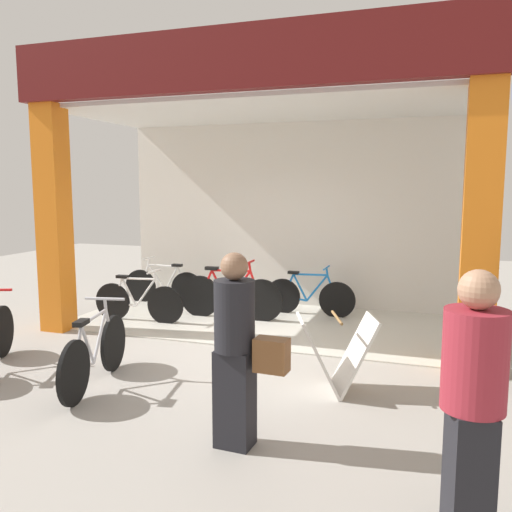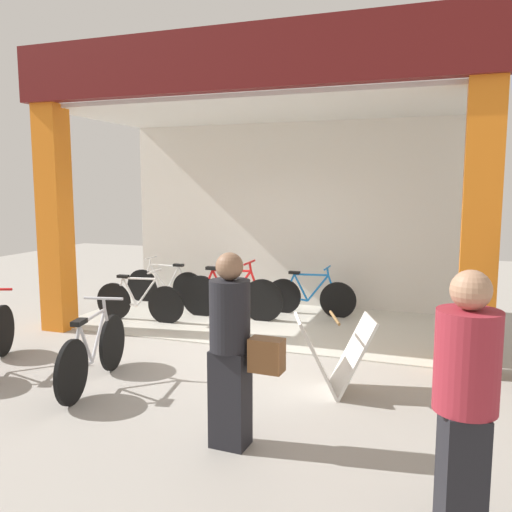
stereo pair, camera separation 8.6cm
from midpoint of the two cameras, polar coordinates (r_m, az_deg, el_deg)
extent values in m
plane|color=#9E9991|center=(7.22, -2.14, -9.79)|extent=(20.35, 20.35, 0.00)
cube|color=beige|center=(8.47, 1.23, -7.07)|extent=(6.17, 2.78, 0.02)
cube|color=silver|center=(9.55, 3.78, 4.54)|extent=(6.17, 0.12, 3.30)
cube|color=orange|center=(8.38, -21.04, 3.64)|extent=(0.39, 0.36, 3.30)
cube|color=orange|center=(6.46, 22.50, 2.56)|extent=(0.39, 0.36, 3.30)
cube|color=#591414|center=(6.92, -2.78, 20.35)|extent=(6.37, 0.20, 0.76)
cube|color=silver|center=(8.28, 1.30, 15.35)|extent=(6.17, 2.78, 0.06)
cylinder|color=black|center=(8.89, -15.32, -4.73)|extent=(0.60, 0.06, 0.60)
cylinder|color=black|center=(8.44, -9.95, -5.22)|extent=(0.60, 0.06, 0.60)
cylinder|color=white|center=(8.78, -14.10, -4.99)|extent=(0.40, 0.05, 0.08)
cylinder|color=white|center=(8.70, -13.67, -3.78)|extent=(0.26, 0.04, 0.45)
cylinder|color=white|center=(8.56, -12.01, -3.86)|extent=(0.37, 0.05, 0.47)
cylinder|color=white|center=(8.58, -12.73, -2.38)|extent=(0.58, 0.05, 0.05)
cylinder|color=white|center=(8.80, -14.80, -3.54)|extent=(0.20, 0.04, 0.40)
cylinder|color=white|center=(8.44, -10.55, -3.83)|extent=(0.18, 0.04, 0.42)
cylinder|color=white|center=(8.43, -11.09, -2.04)|extent=(0.05, 0.03, 0.13)
cylinder|color=white|center=(8.43, -11.16, -1.63)|extent=(0.04, 0.42, 0.03)
cube|color=black|center=(8.72, -14.38, -2.14)|extent=(0.18, 0.10, 0.05)
cylinder|color=black|center=(9.01, 2.59, -4.32)|extent=(0.60, 0.04, 0.60)
cylinder|color=black|center=(8.80, 8.38, -4.68)|extent=(0.60, 0.04, 0.60)
cylinder|color=blue|center=(8.95, 3.93, -4.55)|extent=(0.40, 0.04, 0.08)
cylinder|color=blue|center=(8.89, 4.46, -3.36)|extent=(0.26, 0.03, 0.45)
cylinder|color=blue|center=(8.83, 6.25, -3.42)|extent=(0.37, 0.03, 0.47)
cylinder|color=blue|center=(8.81, 5.54, -1.99)|extent=(0.57, 0.04, 0.05)
cylinder|color=blue|center=(8.94, 3.22, -3.14)|extent=(0.20, 0.03, 0.40)
cylinder|color=blue|center=(8.77, 7.81, -3.36)|extent=(0.18, 0.03, 0.41)
cylinder|color=blue|center=(8.74, 7.31, -1.65)|extent=(0.05, 0.03, 0.12)
cylinder|color=blue|center=(8.74, 7.26, -1.26)|extent=(0.03, 0.42, 0.03)
cube|color=black|center=(8.88, 3.75, -1.77)|extent=(0.18, 0.09, 0.05)
cylinder|color=black|center=(8.82, -6.27, -4.31)|extent=(0.69, 0.05, 0.69)
cylinder|color=black|center=(8.44, 0.34, -4.80)|extent=(0.69, 0.05, 0.69)
cylinder|color=red|center=(8.73, -4.76, -4.59)|extent=(0.46, 0.04, 0.09)
cylinder|color=red|center=(8.65, -4.19, -3.19)|extent=(0.30, 0.04, 0.52)
cylinder|color=red|center=(8.53, -2.14, -3.27)|extent=(0.42, 0.04, 0.54)
cylinder|color=red|center=(8.53, -2.99, -1.57)|extent=(0.66, 0.05, 0.05)
cylinder|color=red|center=(8.73, -5.59, -2.93)|extent=(0.23, 0.04, 0.46)
cylinder|color=red|center=(8.43, -0.35, -3.21)|extent=(0.21, 0.04, 0.48)
cylinder|color=red|center=(8.41, -0.97, -1.16)|extent=(0.06, 0.04, 0.14)
cylinder|color=red|center=(8.40, -1.04, -0.70)|extent=(0.04, 0.48, 0.03)
cube|color=black|center=(8.65, -5.03, -1.31)|extent=(0.21, 0.11, 0.05)
cylinder|color=black|center=(9.67, -7.62, -3.51)|extent=(0.61, 0.05, 0.61)
cylinder|color=black|center=(10.11, -12.45, -3.15)|extent=(0.61, 0.05, 0.61)
cylinder|color=white|center=(9.77, -8.79, -3.56)|extent=(0.41, 0.04, 0.08)
cylinder|color=white|center=(9.77, -9.26, -2.39)|extent=(0.27, 0.04, 0.46)
cylinder|color=white|center=(9.91, -10.76, -2.24)|extent=(0.37, 0.04, 0.48)
cylinder|color=white|center=(9.82, -10.19, -1.02)|extent=(0.58, 0.04, 0.05)
cylinder|color=white|center=(9.68, -8.19, -2.33)|extent=(0.20, 0.04, 0.41)
cylinder|color=white|center=(10.02, -12.02, -2.03)|extent=(0.18, 0.04, 0.42)
cylinder|color=white|center=(9.94, -11.64, -0.55)|extent=(0.05, 0.03, 0.13)
cylinder|color=white|center=(9.93, -11.60, -0.20)|extent=(0.04, 0.42, 0.03)
cube|color=black|center=(9.68, -8.67, -0.98)|extent=(0.19, 0.10, 0.05)
cylinder|color=black|center=(5.65, -19.29, -11.70)|extent=(0.17, 0.65, 0.65)
cylinder|color=black|center=(6.53, -15.35, -8.96)|extent=(0.17, 0.65, 0.65)
cylinder|color=silver|center=(5.86, -18.24, -11.22)|extent=(0.12, 0.44, 0.08)
cylinder|color=silver|center=(5.88, -17.95, -8.99)|extent=(0.09, 0.29, 0.49)
cylinder|color=silver|center=(6.15, -16.72, -8.13)|extent=(0.12, 0.40, 0.51)
cylinder|color=silver|center=(5.98, -17.29, -6.26)|extent=(0.16, 0.62, 0.05)
cylinder|color=silver|center=(5.68, -18.89, -9.34)|extent=(0.08, 0.22, 0.44)
cylinder|color=silver|center=(6.38, -15.76, -7.31)|extent=(0.07, 0.20, 0.45)
cylinder|color=silver|center=(6.23, -16.18, -4.98)|extent=(0.05, 0.06, 0.14)
cylinder|color=silver|center=(6.21, -16.24, -4.41)|extent=(0.45, 0.12, 0.03)
cube|color=black|center=(5.70, -18.59, -6.77)|extent=(0.14, 0.21, 0.05)
cylinder|color=black|center=(7.51, -25.77, -7.27)|extent=(0.29, 0.62, 0.65)
cube|color=silver|center=(5.67, 6.18, -10.49)|extent=(0.57, 0.64, 0.81)
cube|color=silver|center=(5.73, 10.05, -10.35)|extent=(0.57, 0.64, 0.81)
cylinder|color=olive|center=(5.59, 8.20, -6.53)|extent=(0.21, 0.50, 0.03)
cube|color=black|center=(3.71, 21.09, -20.88)|extent=(0.30, 0.38, 0.82)
cylinder|color=maroon|center=(3.44, 21.67, -10.29)|extent=(0.45, 0.45, 0.61)
sphere|color=tan|center=(3.34, 22.02, -3.35)|extent=(0.24, 0.24, 0.24)
cube|color=#BF8C33|center=(3.84, 20.19, -13.81)|extent=(0.17, 0.23, 0.25)
cube|color=black|center=(4.55, -2.83, -14.92)|extent=(0.31, 0.26, 0.82)
cylinder|color=black|center=(4.34, -2.89, -6.36)|extent=(0.35, 0.35, 0.58)
sphere|color=#8C664C|center=(4.26, -2.92, -1.11)|extent=(0.22, 0.22, 0.22)
cube|color=brown|center=(4.30, 1.10, -10.53)|extent=(0.28, 0.18, 0.27)
camera|label=1|loc=(0.04, -90.32, -0.04)|focal=37.46mm
camera|label=2|loc=(0.04, 89.68, 0.04)|focal=37.46mm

